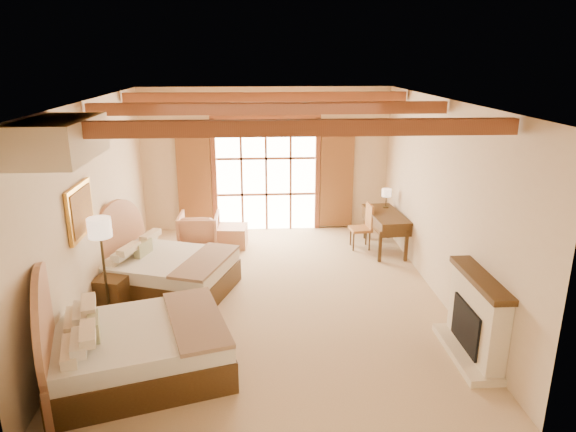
{
  "coord_description": "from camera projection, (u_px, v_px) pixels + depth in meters",
  "views": [
    {
      "loc": [
        -0.23,
        -7.82,
        3.84
      ],
      "look_at": [
        0.28,
        0.2,
        1.32
      ],
      "focal_mm": 32.0,
      "sensor_mm": 36.0,
      "label": 1
    }
  ],
  "objects": [
    {
      "name": "floor",
      "position": [
        272.0,
        295.0,
        8.61
      ],
      "size": [
        7.0,
        7.0,
        0.0
      ],
      "primitive_type": "plane",
      "color": "#CEB28B",
      "rests_on": "ground"
    },
    {
      "name": "wall_back",
      "position": [
        266.0,
        160.0,
        11.46
      ],
      "size": [
        5.5,
        0.0,
        5.5
      ],
      "primitive_type": "plane",
      "rotation": [
        1.57,
        0.0,
        0.0
      ],
      "color": "beige",
      "rests_on": "ground"
    },
    {
      "name": "wall_left",
      "position": [
        94.0,
        206.0,
        7.96
      ],
      "size": [
        0.0,
        7.0,
        7.0
      ],
      "primitive_type": "plane",
      "rotation": [
        1.57,
        0.0,
        1.57
      ],
      "color": "beige",
      "rests_on": "ground"
    },
    {
      "name": "wall_right",
      "position": [
        441.0,
        200.0,
        8.3
      ],
      "size": [
        0.0,
        7.0,
        7.0
      ],
      "primitive_type": "plane",
      "rotation": [
        1.57,
        0.0,
        -1.57
      ],
      "color": "beige",
      "rests_on": "ground"
    },
    {
      "name": "ceiling",
      "position": [
        270.0,
        100.0,
        7.65
      ],
      "size": [
        7.0,
        7.0,
        0.0
      ],
      "primitive_type": "plane",
      "rotation": [
        3.14,
        0.0,
        0.0
      ],
      "color": "#AC7137",
      "rests_on": "ground"
    },
    {
      "name": "ceiling_beams",
      "position": [
        270.0,
        108.0,
        7.69
      ],
      "size": [
        5.39,
        4.6,
        0.18
      ],
      "primitive_type": null,
      "color": "brown",
      "rests_on": "ceiling"
    },
    {
      "name": "french_doors",
      "position": [
        266.0,
        176.0,
        11.51
      ],
      "size": [
        3.95,
        0.08,
        2.6
      ],
      "color": "white",
      "rests_on": "ground"
    },
    {
      "name": "fireplace",
      "position": [
        475.0,
        321.0,
        6.71
      ],
      "size": [
        0.46,
        1.4,
        1.16
      ],
      "color": "beige",
      "rests_on": "ground"
    },
    {
      "name": "painting",
      "position": [
        80.0,
        211.0,
        7.21
      ],
      "size": [
        0.06,
        0.95,
        0.75
      ],
      "color": "gold",
      "rests_on": "wall_left"
    },
    {
      "name": "canopy_valance",
      "position": [
        59.0,
        139.0,
        5.68
      ],
      "size": [
        0.7,
        1.4,
        0.45
      ],
      "primitive_type": "cube",
      "color": "#F5E4BE",
      "rests_on": "ceiling"
    },
    {
      "name": "bed_near",
      "position": [
        126.0,
        345.0,
        6.33
      ],
      "size": [
        2.53,
        2.12,
        1.4
      ],
      "rotation": [
        0.0,
        0.0,
        0.28
      ],
      "color": "#422F14",
      "rests_on": "floor"
    },
    {
      "name": "bed_far",
      "position": [
        160.0,
        269.0,
        8.64
      ],
      "size": [
        2.48,
        2.09,
        1.32
      ],
      "rotation": [
        0.0,
        0.0,
        -0.34
      ],
      "color": "#422F14",
      "rests_on": "floor"
    },
    {
      "name": "nightstand",
      "position": [
        113.0,
        294.0,
        8.01
      ],
      "size": [
        0.58,
        0.58,
        0.56
      ],
      "primitive_type": "cube",
      "rotation": [
        0.0,
        0.0,
        -0.27
      ],
      "color": "#422F14",
      "rests_on": "floor"
    },
    {
      "name": "floor_lamp",
      "position": [
        100.0,
        234.0,
        7.43
      ],
      "size": [
        0.34,
        0.34,
        1.6
      ],
      "color": "#332917",
      "rests_on": "floor"
    },
    {
      "name": "armchair",
      "position": [
        199.0,
        230.0,
        10.62
      ],
      "size": [
        0.82,
        0.84,
        0.75
      ],
      "primitive_type": "imported",
      "rotation": [
        0.0,
        0.0,
        -3.17
      ],
      "color": "tan",
      "rests_on": "floor"
    },
    {
      "name": "ottoman",
      "position": [
        233.0,
        236.0,
        10.76
      ],
      "size": [
        0.64,
        0.64,
        0.43
      ],
      "primitive_type": "cube",
      "rotation": [
        0.0,
        0.0,
        -0.09
      ],
      "color": "#AD7555",
      "rests_on": "floor"
    },
    {
      "name": "desk",
      "position": [
        385.0,
        230.0,
        10.52
      ],
      "size": [
        0.72,
        1.48,
        0.78
      ],
      "rotation": [
        0.0,
        0.0,
        0.07
      ],
      "color": "#422F14",
      "rests_on": "floor"
    },
    {
      "name": "desk_chair",
      "position": [
        361.0,
        234.0,
        10.63
      ],
      "size": [
        0.45,
        0.45,
        0.94
      ],
      "rotation": [
        0.0,
        0.0,
        0.1
      ],
      "color": "#A1633A",
      "rests_on": "floor"
    },
    {
      "name": "desk_lamp",
      "position": [
        387.0,
        193.0,
        10.71
      ],
      "size": [
        0.2,
        0.2,
        0.4
      ],
      "color": "#332917",
      "rests_on": "desk"
    }
  ]
}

